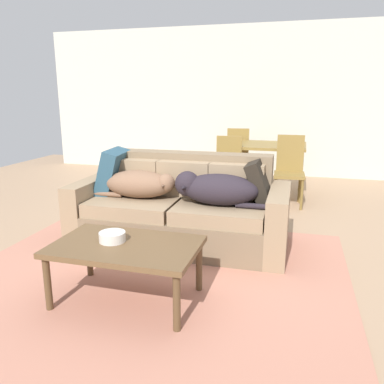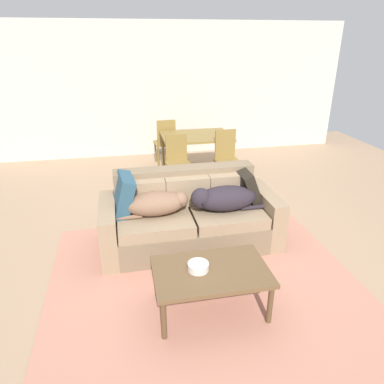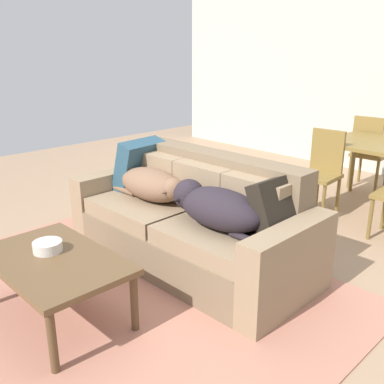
% 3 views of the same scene
% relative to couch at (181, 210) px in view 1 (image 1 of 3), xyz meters
% --- Properties ---
extents(ground_plane, '(10.00, 10.00, 0.00)m').
position_rel_couch_xyz_m(ground_plane, '(0.12, -0.17, -0.34)').
color(ground_plane, tan).
extents(back_partition, '(8.00, 0.12, 2.70)m').
position_rel_couch_xyz_m(back_partition, '(0.12, 3.83, 1.01)').
color(back_partition, beige).
rests_on(back_partition, ground).
extents(area_rug, '(3.22, 2.87, 0.01)m').
position_rel_couch_xyz_m(area_rug, '(0.00, -0.86, -0.34)').
color(area_rug, tan).
rests_on(area_rug, ground).
extents(couch, '(2.13, 0.95, 0.89)m').
position_rel_couch_xyz_m(couch, '(0.00, 0.00, 0.00)').
color(couch, '#766249').
rests_on(couch, ground).
extents(dog_on_left_cushion, '(0.86, 0.37, 0.27)m').
position_rel_couch_xyz_m(dog_on_left_cushion, '(-0.40, -0.10, 0.27)').
color(dog_on_left_cushion, brown).
rests_on(dog_on_left_cushion, couch).
extents(dog_on_right_cushion, '(0.92, 0.39, 0.31)m').
position_rel_couch_xyz_m(dog_on_right_cushion, '(0.38, -0.14, 0.28)').
color(dog_on_right_cushion, '#282028').
rests_on(dog_on_right_cushion, couch).
extents(throw_pillow_by_left_arm, '(0.32, 0.50, 0.49)m').
position_rel_couch_xyz_m(throw_pillow_by_left_arm, '(-0.77, 0.05, 0.34)').
color(throw_pillow_by_left_arm, '#284A5C').
rests_on(throw_pillow_by_left_arm, couch).
extents(throw_pillow_by_right_arm, '(0.27, 0.42, 0.44)m').
position_rel_couch_xyz_m(throw_pillow_by_right_arm, '(0.77, 0.06, 0.32)').
color(throw_pillow_by_right_arm, black).
rests_on(throw_pillow_by_right_arm, couch).
extents(coffee_table, '(1.04, 0.66, 0.45)m').
position_rel_couch_xyz_m(coffee_table, '(-0.03, -1.23, 0.06)').
color(coffee_table, brown).
rests_on(coffee_table, ground).
extents(bowl_on_coffee_table, '(0.19, 0.19, 0.07)m').
position_rel_couch_xyz_m(bowl_on_coffee_table, '(-0.15, -1.21, 0.14)').
color(bowl_on_coffee_table, silver).
rests_on(bowl_on_coffee_table, coffee_table).
extents(dining_table, '(1.23, 0.92, 0.75)m').
position_rel_couch_xyz_m(dining_table, '(0.58, 2.34, 0.34)').
color(dining_table, olive).
rests_on(dining_table, ground).
extents(dining_chair_near_left, '(0.43, 0.43, 0.91)m').
position_rel_couch_xyz_m(dining_chair_near_left, '(0.15, 1.75, 0.16)').
color(dining_chair_near_left, olive).
rests_on(dining_chair_near_left, ground).
extents(dining_chair_near_right, '(0.42, 0.42, 0.95)m').
position_rel_couch_xyz_m(dining_chair_near_right, '(1.00, 1.75, 0.17)').
color(dining_chair_near_right, olive).
rests_on(dining_chair_near_right, ground).
extents(dining_chair_far_left, '(0.43, 0.43, 0.93)m').
position_rel_couch_xyz_m(dining_chair_far_left, '(0.10, 2.97, 0.17)').
color(dining_chair_far_left, olive).
rests_on(dining_chair_far_left, ground).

